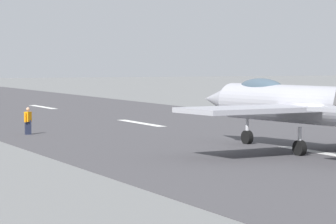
{
  "coord_description": "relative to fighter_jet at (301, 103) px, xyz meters",
  "views": [
    {
      "loc": [
        -38.75,
        25.49,
        4.61
      ],
      "look_at": [
        0.93,
        8.07,
        2.2
      ],
      "focal_mm": 99.83,
      "sensor_mm": 36.0,
      "label": 1
    }
  ],
  "objects": [
    {
      "name": "ground_plane",
      "position": [
        -1.67,
        -0.37,
        -2.44
      ],
      "size": [
        400.0,
        400.0,
        0.0
      ],
      "primitive_type": "plane",
      "color": "slate"
    },
    {
      "name": "fighter_jet",
      "position": [
        0.0,
        0.0,
        0.0
      ],
      "size": [
        16.49,
        14.9,
        5.64
      ],
      "color": "#9E9EA7",
      "rests_on": "ground"
    },
    {
      "name": "crew_person",
      "position": [
        15.67,
        9.95,
        -1.59
      ],
      "size": [
        0.5,
        0.54,
        1.71
      ],
      "color": "#1E2338",
      "rests_on": "ground"
    },
    {
      "name": "runway_strip",
      "position": [
        -1.69,
        -0.37,
        -2.43
      ],
      "size": [
        240.0,
        26.0,
        0.02
      ],
      "color": "#434245",
      "rests_on": "ground"
    }
  ]
}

